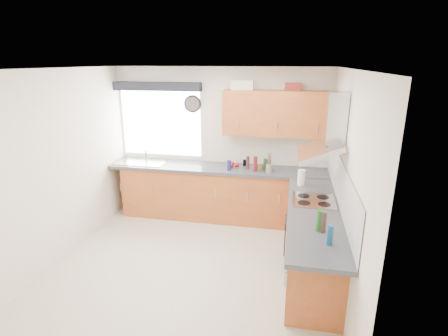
% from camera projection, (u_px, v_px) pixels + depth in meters
% --- Properties ---
extents(ground_plane, '(3.60, 3.60, 0.00)m').
position_uv_depth(ground_plane, '(193.00, 265.00, 4.62)').
color(ground_plane, beige).
extents(ceiling, '(3.60, 3.60, 0.02)m').
position_uv_depth(ceiling, '(187.00, 69.00, 3.88)').
color(ceiling, white).
rests_on(ceiling, wall_back).
extents(wall_back, '(3.60, 0.02, 2.50)m').
position_uv_depth(wall_back, '(220.00, 143.00, 5.94)').
color(wall_back, silver).
rests_on(wall_back, ground_plane).
extents(wall_front, '(3.60, 0.02, 2.50)m').
position_uv_depth(wall_front, '(120.00, 250.00, 2.56)').
color(wall_front, silver).
rests_on(wall_front, ground_plane).
extents(wall_left, '(0.02, 3.60, 2.50)m').
position_uv_depth(wall_left, '(59.00, 167.00, 4.59)').
color(wall_left, silver).
rests_on(wall_left, ground_plane).
extents(wall_right, '(0.02, 3.60, 2.50)m').
position_uv_depth(wall_right, '(345.00, 185.00, 3.92)').
color(wall_right, silver).
rests_on(wall_right, ground_plane).
extents(window, '(1.40, 0.02, 1.10)m').
position_uv_depth(window, '(161.00, 123.00, 6.04)').
color(window, white).
rests_on(window, wall_back).
extents(window_blind, '(1.50, 0.18, 0.14)m').
position_uv_depth(window_blind, '(157.00, 86.00, 5.77)').
color(window_blind, black).
rests_on(window_blind, wall_back).
extents(splashback, '(0.01, 3.00, 0.54)m').
position_uv_depth(splashback, '(340.00, 182.00, 4.22)').
color(splashback, white).
rests_on(splashback, wall_right).
extents(base_cab_back, '(3.00, 0.58, 0.86)m').
position_uv_depth(base_cab_back, '(211.00, 193.00, 5.93)').
color(base_cab_back, '#9C4A22').
rests_on(base_cab_back, ground_plane).
extents(base_cab_corner, '(0.60, 0.60, 0.86)m').
position_uv_depth(base_cab_corner, '(308.00, 201.00, 5.62)').
color(base_cab_corner, '#9C4A22').
rests_on(base_cab_corner, ground_plane).
extents(base_cab_right, '(0.58, 2.10, 0.86)m').
position_uv_depth(base_cab_right, '(312.00, 241.00, 4.35)').
color(base_cab_right, '#9C4A22').
rests_on(base_cab_right, ground_plane).
extents(worktop_back, '(3.60, 0.62, 0.05)m').
position_uv_depth(worktop_back, '(217.00, 168.00, 5.77)').
color(worktop_back, '#333439').
rests_on(worktop_back, base_cab_back).
extents(worktop_right, '(0.62, 2.42, 0.05)m').
position_uv_depth(worktop_right, '(315.00, 213.00, 4.08)').
color(worktop_right, '#333439').
rests_on(worktop_right, base_cab_right).
extents(sink, '(0.84, 0.46, 0.10)m').
position_uv_depth(sink, '(141.00, 160.00, 5.99)').
color(sink, '#ACACAC').
rests_on(sink, worktop_back).
extents(oven, '(0.56, 0.58, 0.85)m').
position_uv_depth(oven, '(311.00, 236.00, 4.50)').
color(oven, black).
rests_on(oven, ground_plane).
extents(hob_plate, '(0.52, 0.52, 0.01)m').
position_uv_depth(hob_plate, '(314.00, 200.00, 4.35)').
color(hob_plate, '#ACACAC').
rests_on(hob_plate, worktop_right).
extents(extractor_hood, '(0.52, 0.78, 0.66)m').
position_uv_depth(extractor_hood, '(328.00, 133.00, 4.08)').
color(extractor_hood, '#ACACAC').
rests_on(extractor_hood, wall_right).
extents(upper_cabinets, '(1.70, 0.35, 0.70)m').
position_uv_depth(upper_cabinets, '(278.00, 113.00, 5.44)').
color(upper_cabinets, '#9C4A22').
rests_on(upper_cabinets, wall_back).
extents(washing_machine, '(0.58, 0.56, 0.80)m').
position_uv_depth(washing_machine, '(188.00, 193.00, 6.02)').
color(washing_machine, white).
rests_on(washing_machine, ground_plane).
extents(wall_clock, '(0.29, 0.04, 0.29)m').
position_uv_depth(wall_clock, '(192.00, 104.00, 5.80)').
color(wall_clock, black).
rests_on(wall_clock, wall_back).
extents(casserole, '(0.35, 0.26, 0.15)m').
position_uv_depth(casserole, '(243.00, 85.00, 5.51)').
color(casserole, white).
rests_on(casserole, upper_cabinets).
extents(storage_box, '(0.25, 0.22, 0.11)m').
position_uv_depth(storage_box, '(293.00, 87.00, 5.37)').
color(storage_box, maroon).
rests_on(storage_box, upper_cabinets).
extents(utensil_pot, '(0.10, 0.10, 0.13)m').
position_uv_depth(utensil_pot, '(269.00, 169.00, 5.44)').
color(utensil_pot, gray).
rests_on(utensil_pot, worktop_back).
extents(kitchen_roll, '(0.11, 0.11, 0.22)m').
position_uv_depth(kitchen_roll, '(301.00, 178.00, 4.88)').
color(kitchen_roll, white).
rests_on(kitchen_roll, worktop_right).
extents(tomato_cluster, '(0.19, 0.19, 0.07)m').
position_uv_depth(tomato_cluster, '(233.00, 165.00, 5.75)').
color(tomato_cluster, '#AA130F').
rests_on(tomato_cluster, worktop_back).
extents(jar_0, '(0.07, 0.07, 0.16)m').
position_uv_depth(jar_0, '(229.00, 165.00, 5.55)').
color(jar_0, navy).
rests_on(jar_0, worktop_back).
extents(jar_1, '(0.06, 0.06, 0.24)m').
position_uv_depth(jar_1, '(255.00, 164.00, 5.48)').
color(jar_1, maroon).
rests_on(jar_1, worktop_back).
extents(jar_2, '(0.06, 0.06, 0.18)m').
position_uv_depth(jar_2, '(265.00, 164.00, 5.61)').
color(jar_2, '#204D1B').
rests_on(jar_2, worktop_back).
extents(jar_3, '(0.05, 0.05, 0.21)m').
position_uv_depth(jar_3, '(248.00, 163.00, 5.61)').
color(jar_3, '#501C20').
rests_on(jar_3, worktop_back).
extents(jar_4, '(0.07, 0.07, 0.11)m').
position_uv_depth(jar_4, '(260.00, 167.00, 5.56)').
color(jar_4, olive).
rests_on(jar_4, worktop_back).
extents(jar_5, '(0.07, 0.07, 0.19)m').
position_uv_depth(jar_5, '(269.00, 165.00, 5.51)').
color(jar_5, navy).
rests_on(jar_5, worktop_back).
extents(jar_6, '(0.05, 0.05, 0.10)m').
position_uv_depth(jar_6, '(245.00, 163.00, 5.81)').
color(jar_6, black).
rests_on(jar_6, worktop_back).
extents(bottle_0, '(0.07, 0.07, 0.23)m').
position_uv_depth(bottle_0, '(320.00, 221.00, 3.56)').
color(bottle_0, '#1D531D').
rests_on(bottle_0, worktop_right).
extents(bottle_1, '(0.06, 0.06, 0.20)m').
position_uv_depth(bottle_1, '(330.00, 235.00, 3.29)').
color(bottle_1, navy).
rests_on(bottle_1, worktop_right).
extents(bottle_2, '(0.06, 0.06, 0.23)m').
position_uv_depth(bottle_2, '(323.00, 222.00, 3.53)').
color(bottle_2, '#3E2C22').
rests_on(bottle_2, worktop_right).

